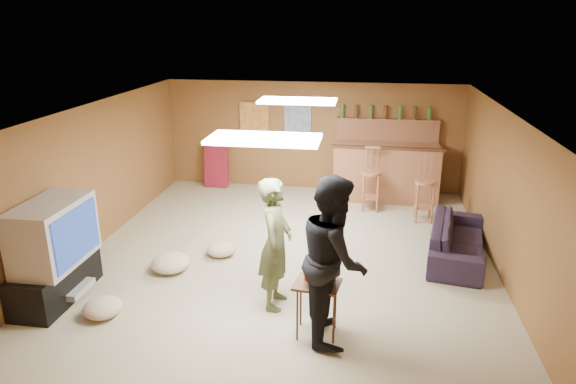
# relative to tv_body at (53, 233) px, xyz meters

# --- Properties ---
(ground) EXTENTS (7.00, 7.00, 0.00)m
(ground) POSITION_rel_tv_body_xyz_m (2.65, 1.50, -0.90)
(ground) COLOR tan
(ground) RESTS_ON ground
(ceiling) EXTENTS (6.00, 7.00, 0.02)m
(ceiling) POSITION_rel_tv_body_xyz_m (2.65, 1.50, 1.30)
(ceiling) COLOR silver
(ceiling) RESTS_ON ground
(wall_back) EXTENTS (6.00, 0.02, 2.20)m
(wall_back) POSITION_rel_tv_body_xyz_m (2.65, 5.00, 0.20)
(wall_back) COLOR brown
(wall_back) RESTS_ON ground
(wall_front) EXTENTS (6.00, 0.02, 2.20)m
(wall_front) POSITION_rel_tv_body_xyz_m (2.65, -2.00, 0.20)
(wall_front) COLOR brown
(wall_front) RESTS_ON ground
(wall_left) EXTENTS (0.02, 7.00, 2.20)m
(wall_left) POSITION_rel_tv_body_xyz_m (-0.35, 1.50, 0.20)
(wall_left) COLOR brown
(wall_left) RESTS_ON ground
(wall_right) EXTENTS (0.02, 7.00, 2.20)m
(wall_right) POSITION_rel_tv_body_xyz_m (5.65, 1.50, 0.20)
(wall_right) COLOR brown
(wall_right) RESTS_ON ground
(tv_stand) EXTENTS (0.55, 1.30, 0.50)m
(tv_stand) POSITION_rel_tv_body_xyz_m (-0.07, 0.00, -0.65)
(tv_stand) COLOR black
(tv_stand) RESTS_ON ground
(dvd_box) EXTENTS (0.35, 0.50, 0.08)m
(dvd_box) POSITION_rel_tv_body_xyz_m (0.15, 0.00, -0.75)
(dvd_box) COLOR #B2B2B7
(dvd_box) RESTS_ON tv_stand
(tv_body) EXTENTS (0.60, 1.10, 0.80)m
(tv_body) POSITION_rel_tv_body_xyz_m (0.00, 0.00, 0.00)
(tv_body) COLOR #B2B2B7
(tv_body) RESTS_ON tv_stand
(tv_screen) EXTENTS (0.02, 0.95, 0.65)m
(tv_screen) POSITION_rel_tv_body_xyz_m (0.31, 0.00, 0.00)
(tv_screen) COLOR navy
(tv_screen) RESTS_ON tv_body
(bar_counter) EXTENTS (2.00, 0.60, 1.10)m
(bar_counter) POSITION_rel_tv_body_xyz_m (4.15, 4.45, -0.35)
(bar_counter) COLOR brown
(bar_counter) RESTS_ON ground
(bar_lip) EXTENTS (2.10, 0.12, 0.05)m
(bar_lip) POSITION_rel_tv_body_xyz_m (4.15, 4.20, 0.20)
(bar_lip) COLOR #3D2013
(bar_lip) RESTS_ON bar_counter
(bar_shelf) EXTENTS (2.00, 0.18, 0.05)m
(bar_shelf) POSITION_rel_tv_body_xyz_m (4.15, 4.90, 0.60)
(bar_shelf) COLOR brown
(bar_shelf) RESTS_ON bar_backing
(bar_backing) EXTENTS (2.00, 0.14, 0.60)m
(bar_backing) POSITION_rel_tv_body_xyz_m (4.15, 4.92, 0.30)
(bar_backing) COLOR brown
(bar_backing) RESTS_ON bar_counter
(poster_left) EXTENTS (0.60, 0.03, 0.85)m
(poster_left) POSITION_rel_tv_body_xyz_m (1.45, 4.96, 0.45)
(poster_left) COLOR #BF3F26
(poster_left) RESTS_ON wall_back
(poster_right) EXTENTS (0.55, 0.03, 0.80)m
(poster_right) POSITION_rel_tv_body_xyz_m (2.35, 4.96, 0.45)
(poster_right) COLOR #334C99
(poster_right) RESTS_ON wall_back
(folding_chair_stack) EXTENTS (0.50, 0.26, 0.91)m
(folding_chair_stack) POSITION_rel_tv_body_xyz_m (0.65, 4.80, -0.45)
(folding_chair_stack) COLOR maroon
(folding_chair_stack) RESTS_ON ground
(ceiling_panel_front) EXTENTS (1.20, 0.60, 0.04)m
(ceiling_panel_front) POSITION_rel_tv_body_xyz_m (2.65, 0.00, 1.27)
(ceiling_panel_front) COLOR white
(ceiling_panel_front) RESTS_ON ceiling
(ceiling_panel_back) EXTENTS (1.20, 0.60, 0.04)m
(ceiling_panel_back) POSITION_rel_tv_body_xyz_m (2.65, 2.70, 1.27)
(ceiling_panel_back) COLOR white
(ceiling_panel_back) RESTS_ON ceiling
(person_olive) EXTENTS (0.42, 0.62, 1.65)m
(person_olive) POSITION_rel_tv_body_xyz_m (2.71, 0.27, -0.07)
(person_olive) COLOR #4A5230
(person_olive) RESTS_ON ground
(person_black) EXTENTS (0.83, 1.00, 1.87)m
(person_black) POSITION_rel_tv_body_xyz_m (3.45, -0.25, 0.03)
(person_black) COLOR black
(person_black) RESTS_ON ground
(sofa) EXTENTS (1.07, 2.00, 0.55)m
(sofa) POSITION_rel_tv_body_xyz_m (5.15, 2.00, -0.62)
(sofa) COLOR black
(sofa) RESTS_ON ground
(tray_table) EXTENTS (0.54, 0.46, 0.64)m
(tray_table) POSITION_rel_tv_body_xyz_m (3.28, -0.28, -0.58)
(tray_table) COLOR #3D2013
(tray_table) RESTS_ON ground
(cup_red_near) EXTENTS (0.10, 0.10, 0.12)m
(cup_red_near) POSITION_rel_tv_body_xyz_m (3.17, -0.23, -0.20)
(cup_red_near) COLOR #AB160B
(cup_red_near) RESTS_ON tray_table
(cup_red_far) EXTENTS (0.08, 0.08, 0.10)m
(cup_red_far) POSITION_rel_tv_body_xyz_m (3.34, -0.39, -0.21)
(cup_red_far) COLOR #AB160B
(cup_red_far) RESTS_ON tray_table
(cup_blue) EXTENTS (0.09, 0.09, 0.11)m
(cup_blue) POSITION_rel_tv_body_xyz_m (3.43, -0.17, -0.20)
(cup_blue) COLOR navy
(cup_blue) RESTS_ON tray_table
(bar_stool_left) EXTENTS (0.45, 0.45, 1.16)m
(bar_stool_left) POSITION_rel_tv_body_xyz_m (3.87, 3.82, -0.32)
(bar_stool_left) COLOR brown
(bar_stool_left) RESTS_ON ground
(bar_stool_right) EXTENTS (0.38, 0.38, 1.07)m
(bar_stool_right) POSITION_rel_tv_body_xyz_m (4.79, 3.42, -0.36)
(bar_stool_right) COLOR brown
(bar_stool_right) RESTS_ON ground
(cushion_near_tv) EXTENTS (0.67, 0.67, 0.24)m
(cushion_near_tv) POSITION_rel_tv_body_xyz_m (1.09, 0.93, -0.78)
(cushion_near_tv) COLOR tan
(cushion_near_tv) RESTS_ON ground
(cushion_mid) EXTENTS (0.51, 0.51, 0.20)m
(cushion_mid) POSITION_rel_tv_body_xyz_m (1.66, 1.53, -0.80)
(cushion_mid) COLOR tan
(cushion_mid) RESTS_ON ground
(cushion_far) EXTENTS (0.59, 0.59, 0.21)m
(cushion_far) POSITION_rel_tv_body_xyz_m (0.70, -0.30, -0.80)
(cushion_far) COLOR tan
(cushion_far) RESTS_ON ground
(bottle_row) EXTENTS (1.76, 0.08, 0.26)m
(bottle_row) POSITION_rel_tv_body_xyz_m (4.09, 4.88, 0.75)
(bottle_row) COLOR #3F7233
(bottle_row) RESTS_ON bar_shelf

